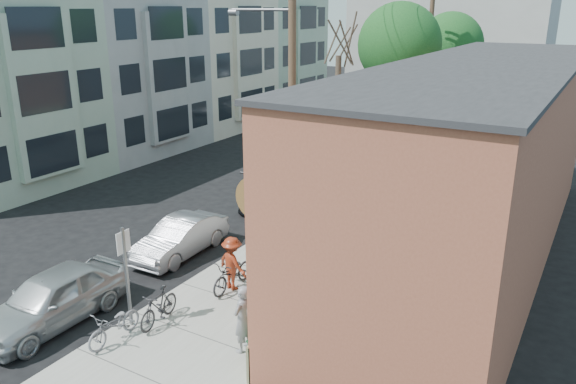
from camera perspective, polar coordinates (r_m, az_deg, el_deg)
The scene contains 27 objects.
ground at distance 20.45m, azimuth -11.29°, elevation -5.90°, with size 120.00×120.00×0.00m, color black.
sidewalk at distance 27.41m, azimuth 10.99°, elevation 0.64°, with size 4.50×58.00×0.15m, color #9F9E94.
cafe_building at distance 19.76m, azimuth 18.61°, elevation 2.80°, with size 6.60×20.20×6.61m.
apartment_row at distance 37.21m, azimuth -11.39°, elevation 12.24°, with size 6.30×32.00×9.00m.
end_cap_building at distance 57.70m, azimuth 16.10°, elevation 15.49°, with size 18.00×8.00×12.00m, color #9C9C97.
sign_post at distance 15.28m, azimuth -16.14°, elevation -7.40°, with size 0.07×0.45×2.80m.
parking_meter_near at distance 19.82m, azimuth -3.79°, elevation -3.27°, with size 0.14×0.14×1.24m.
parking_meter_far at distance 26.34m, azimuth 5.76°, elevation 2.22°, with size 0.14×0.14×1.24m.
utility_pole_near at distance 20.71m, azimuth 0.27°, elevation 10.41°, with size 3.57×0.28×10.00m.
utility_pole_far at distance 36.00m, azimuth 14.07°, elevation 13.21°, with size 1.80×0.28×10.00m.
tree_bare at distance 23.65m, azimuth 4.96°, elevation 6.09°, with size 0.24×0.24×6.24m.
tree_leafy_mid at distance 29.77m, azimuth 11.24°, elevation 14.45°, with size 4.20×4.20×8.36m.
tree_leafy_far at distance 39.20m, azimuth 16.13°, elevation 14.11°, with size 4.25×4.25×7.79m.
patio_chair_a at distance 15.75m, azimuth 0.68°, elevation -10.88°, with size 0.50×0.50×0.88m, color #0F3820, non-canonical shape.
patio_chair_b at distance 14.08m, azimuth -2.96°, elevation -14.81°, with size 0.50×0.50×0.88m, color #0F3820, non-canonical shape.
patron_grey at distance 14.09m, azimuth -4.64°, elevation -12.70°, with size 0.65×0.42×1.77m, color gray.
patron_green at distance 16.66m, azimuth 4.32°, elevation -7.72°, with size 0.80×0.62×1.64m, color #327E4A.
cyclist at distance 16.97m, azimuth -5.68°, elevation -7.22°, with size 1.07×0.62×1.66m, color maroon.
cyclist_bike at distance 17.12m, azimuth -5.65°, elevation -8.25°, with size 0.65×1.86×0.98m, color black.
parked_bike_a at distance 15.72m, azimuth -13.01°, elevation -11.28°, with size 0.46×1.62×0.97m, color black.
parked_bike_b at distance 15.28m, azimuth -17.22°, elevation -12.79°, with size 0.59×1.70×0.89m, color slate.
car_0 at distance 16.76m, azimuth -22.84°, elevation -9.92°, with size 1.77×4.41×1.50m, color #AAAFB2.
car_1 at distance 19.89m, azimuth -10.86°, elevation -4.54°, with size 1.37×3.94×1.30m, color #A4A4AB.
car_2 at distance 24.53m, azimuth -0.30°, elevation 0.52°, with size 2.10×5.18×1.50m, color black.
car_3 at distance 29.87m, azimuth 5.35°, elevation 3.95°, with size 2.85×6.19×1.72m, color #A8A9B0.
car_4 at distance 35.39m, azimuth 9.58°, elevation 6.01°, with size 1.76×5.05×1.66m, color gray.
bus at distance 42.91m, azimuth 9.54°, elevation 9.22°, with size 2.69×11.48×3.20m, color white.
Camera 1 is at (12.63, -13.77, 8.31)m, focal length 35.00 mm.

